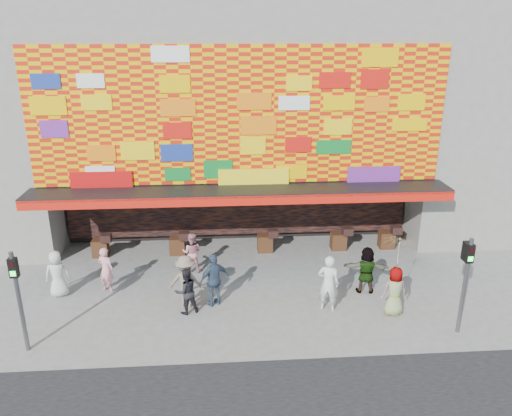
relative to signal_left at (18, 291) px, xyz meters
The scene contains 14 objects.
ground 6.64m from the signal_left, 13.61° to the left, with size 90.00×90.00×0.00m, color slate.
shop_building 11.98m from the signal_left, 57.35° to the left, with size 15.20×9.40×10.00m.
signal_left is the anchor object (origin of this frame).
signal_right 12.40m from the signal_left, ahead, with size 0.22×0.20×3.00m.
ped_a 3.22m from the signal_left, 90.01° to the left, with size 0.79×0.51×1.61m, color beige.
ped_b 3.75m from the signal_left, 64.52° to the left, with size 0.59×0.39×1.61m, color pink.
ped_c 4.76m from the signal_left, 20.87° to the left, with size 0.74×0.57×1.51m, color black.
ped_d 4.88m from the signal_left, 25.62° to the left, with size 1.14×0.65×1.76m, color #7C6A5A.
ped_e 5.68m from the signal_left, 21.70° to the left, with size 1.06×0.44×1.80m, color #374961.
ped_f 10.68m from the signal_left, 13.90° to the left, with size 1.52×0.48×1.64m, color gray.
ped_g 10.90m from the signal_left, ahead, with size 0.78×0.51×1.60m, color gray.
ped_h 8.97m from the signal_left, ahead, with size 0.68×0.45×1.87m, color silver.
ped_i 6.40m from the signal_left, 46.18° to the left, with size 0.73×0.57×1.50m, color #C98287.
parasol 10.86m from the signal_left, ahead, with size 1.25×1.26×1.86m.
Camera 1 is at (-0.68, -13.73, 8.45)m, focal length 35.00 mm.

